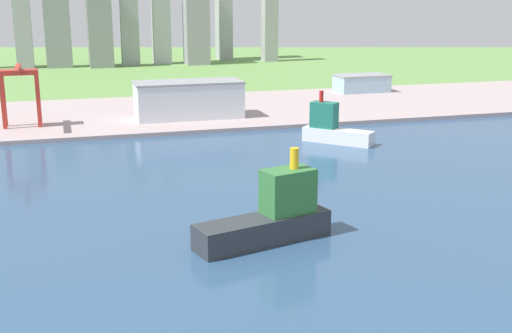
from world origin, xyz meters
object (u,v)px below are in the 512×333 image
(container_barge, at_px, (272,216))
(warehouse_main, at_px, (189,99))
(ferry_boat, at_px, (333,128))
(warehouse_annex, at_px, (362,83))
(port_crane_red, at_px, (19,83))

(container_barge, distance_m, warehouse_main, 217.15)
(ferry_boat, height_order, warehouse_main, ferry_boat)
(warehouse_annex, bearing_deg, port_crane_red, -163.18)
(ferry_boat, xyz_separation_m, port_crane_red, (-164.14, 80.71, 20.55))
(container_barge, distance_m, ferry_boat, 153.55)
(container_barge, relative_size, ferry_boat, 1.39)
(port_crane_red, bearing_deg, warehouse_main, 1.95)
(container_barge, bearing_deg, ferry_boat, 59.66)
(warehouse_annex, bearing_deg, warehouse_main, -154.53)
(ferry_boat, bearing_deg, warehouse_main, 127.12)
(port_crane_red, bearing_deg, ferry_boat, -26.18)
(warehouse_main, bearing_deg, container_barge, -93.67)
(ferry_boat, relative_size, warehouse_annex, 0.83)
(ferry_boat, distance_m, warehouse_annex, 182.46)
(ferry_boat, bearing_deg, container_barge, -120.34)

